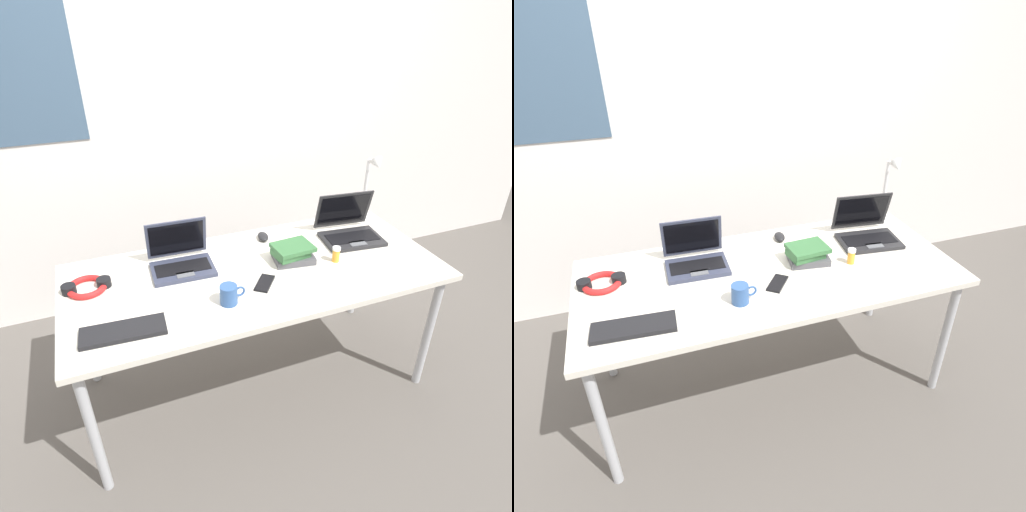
% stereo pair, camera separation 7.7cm
% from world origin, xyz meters
% --- Properties ---
extents(ground_plane, '(12.00, 12.00, 0.00)m').
position_xyz_m(ground_plane, '(0.00, 0.00, 0.00)').
color(ground_plane, '#56514C').
extents(wall_back, '(6.00, 0.13, 2.60)m').
position_xyz_m(wall_back, '(-0.00, 1.10, 1.30)').
color(wall_back, silver).
rests_on(wall_back, ground_plane).
extents(desk, '(1.80, 0.80, 0.74)m').
position_xyz_m(desk, '(0.00, 0.00, 0.68)').
color(desk, silver).
rests_on(desk, ground_plane).
extents(desk_lamp, '(0.12, 0.18, 0.40)m').
position_xyz_m(desk_lamp, '(0.80, 0.28, 0.94)').
color(desk_lamp, white).
rests_on(desk_lamp, desk).
extents(laptop_by_keyboard, '(0.34, 0.31, 0.23)m').
position_xyz_m(laptop_by_keyboard, '(0.59, 0.13, 0.79)').
color(laptop_by_keyboard, '#232326').
rests_on(laptop_by_keyboard, desk).
extents(laptop_front_left, '(0.30, 0.25, 0.22)m').
position_xyz_m(laptop_front_left, '(-0.33, 0.16, 0.78)').
color(laptop_front_left, '#33384C').
rests_on(laptop_front_left, desk).
extents(external_keyboard, '(0.34, 0.14, 0.02)m').
position_xyz_m(external_keyboard, '(-0.65, -0.23, 0.75)').
color(external_keyboard, black).
rests_on(external_keyboard, desk).
extents(computer_mouse, '(0.07, 0.10, 0.03)m').
position_xyz_m(computer_mouse, '(0.15, 0.28, 0.76)').
color(computer_mouse, black).
rests_on(computer_mouse, desk).
extents(cell_phone, '(0.13, 0.15, 0.01)m').
position_xyz_m(cell_phone, '(-0.01, -0.12, 0.74)').
color(cell_phone, black).
rests_on(cell_phone, desk).
extents(headphones, '(0.21, 0.18, 0.04)m').
position_xyz_m(headphones, '(-0.77, 0.13, 0.76)').
color(headphones, red).
rests_on(headphones, desk).
extents(pill_bottle, '(0.04, 0.04, 0.08)m').
position_xyz_m(pill_bottle, '(0.40, -0.07, 0.78)').
color(pill_bottle, gold).
rests_on(pill_bottle, desk).
extents(book_stack, '(0.21, 0.17, 0.09)m').
position_xyz_m(book_stack, '(0.20, 0.02, 0.78)').
color(book_stack, '#4C4C51').
rests_on(book_stack, desk).
extents(coffee_mug, '(0.11, 0.08, 0.09)m').
position_xyz_m(coffee_mug, '(-0.20, -0.20, 0.78)').
color(coffee_mug, '#2D518C').
rests_on(coffee_mug, desk).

